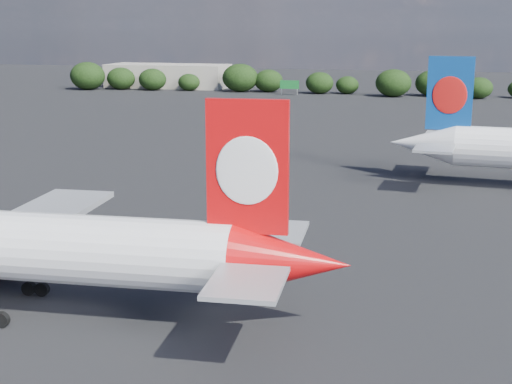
# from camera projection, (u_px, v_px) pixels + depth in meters

# --- Properties ---
(ground) EXTENTS (500.00, 500.00, 0.00)m
(ground) POSITION_uv_depth(u_px,v_px,m) (238.00, 168.00, 108.88)
(ground) COLOR black
(ground) RESTS_ON ground
(qantas_airliner) EXTENTS (50.38, 47.93, 16.43)m
(qantas_airliner) POSITION_uv_depth(u_px,v_px,m) (1.00, 247.00, 53.40)
(qantas_airliner) COLOR white
(qantas_airliner) RESTS_ON ground
(terminal_building) EXTENTS (42.00, 16.00, 8.00)m
(terminal_building) POSITION_uv_depth(u_px,v_px,m) (168.00, 76.00, 248.62)
(terminal_building) COLOR #9F9689
(terminal_building) RESTS_ON ground
(highway_sign) EXTENTS (6.00, 0.30, 4.50)m
(highway_sign) POSITION_uv_depth(u_px,v_px,m) (289.00, 85.00, 221.73)
(highway_sign) COLOR #156A2A
(highway_sign) RESTS_ON ground
(billboard_yellow) EXTENTS (5.00, 0.30, 5.50)m
(billboard_yellow) POSITION_uv_depth(u_px,v_px,m) (389.00, 83.00, 219.50)
(billboard_yellow) COLOR gold
(billboard_yellow) RESTS_ON ground
(horizon_treeline) EXTENTS (201.65, 16.70, 9.27)m
(horizon_treeline) POSITION_uv_depth(u_px,v_px,m) (363.00, 83.00, 219.93)
(horizon_treeline) COLOR black
(horizon_treeline) RESTS_ON ground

